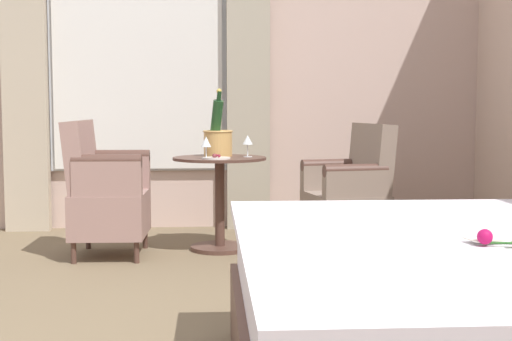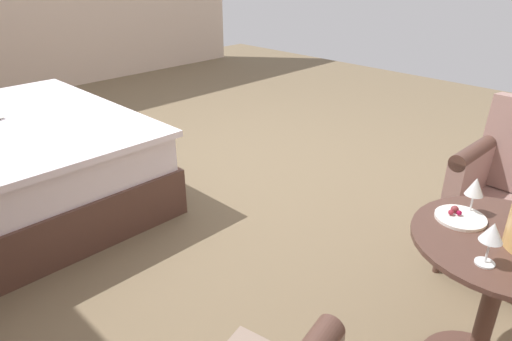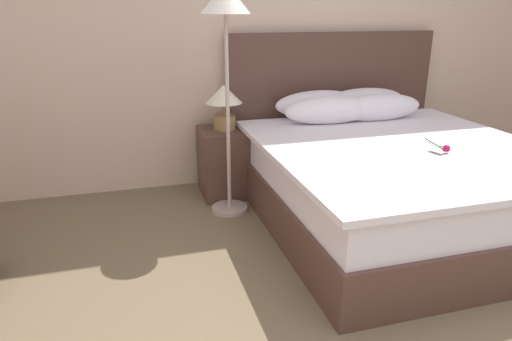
# 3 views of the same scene
# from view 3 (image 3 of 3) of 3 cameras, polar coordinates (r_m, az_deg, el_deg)

# --- Properties ---
(wall_headboard_side) EXTENTS (6.81, 0.12, 2.96)m
(wall_headboard_side) POSITION_cam_3_polar(r_m,az_deg,el_deg) (4.12, 2.41, 19.42)
(wall_headboard_side) COLOR beige
(wall_headboard_side) RESTS_ON ground
(bed) EXTENTS (1.93, 2.20, 1.30)m
(bed) POSITION_cam_3_polar(r_m,az_deg,el_deg) (3.51, 15.93, -0.06)
(bed) COLOR #50352C
(bed) RESTS_ON ground
(nightstand) EXTENTS (0.44, 0.44, 0.56)m
(nightstand) POSITION_cam_3_polar(r_m,az_deg,el_deg) (3.82, -3.84, 1.08)
(nightstand) COLOR #50352C
(nightstand) RESTS_ON ground
(bedside_lamp) EXTENTS (0.29, 0.29, 0.36)m
(bedside_lamp) POSITION_cam_3_polar(r_m,az_deg,el_deg) (3.69, -4.03, 8.71)
(bedside_lamp) COLOR olive
(bedside_lamp) RESTS_ON nightstand
(floor_lamp_brass) EXTENTS (0.34, 0.34, 1.66)m
(floor_lamp_brass) POSITION_cam_3_polar(r_m,az_deg,el_deg) (3.27, -3.79, 17.87)
(floor_lamp_brass) COLOR #C1A9A1
(floor_lamp_brass) RESTS_ON ground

